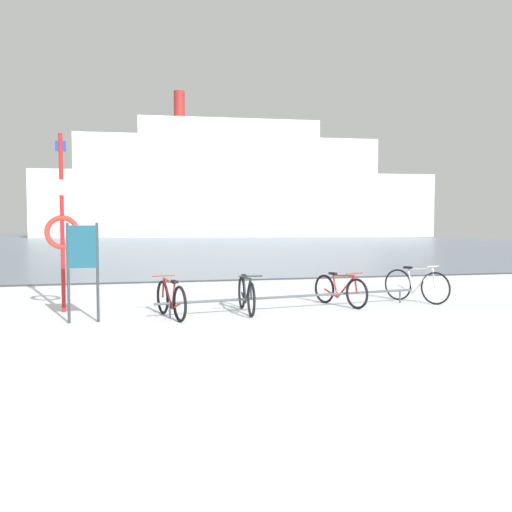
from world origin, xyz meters
TOP-DOWN VIEW (x-y plane):
  - ground at (0.00, 53.90)m, footprint 80.00×132.00m
  - bike_rack at (1.36, 3.91)m, footprint 5.71×0.92m
  - bicycle_0 at (-1.18, 3.58)m, footprint 0.54×1.59m
  - bicycle_1 at (0.32, 3.84)m, footprint 0.46×1.72m
  - bicycle_2 at (2.45, 4.19)m, footprint 0.67×1.57m
  - bicycle_3 at (4.33, 4.31)m, footprint 0.80×1.50m
  - info_sign at (-2.72, 3.46)m, footprint 0.55×0.06m
  - rescue_post at (-3.19, 4.77)m, footprint 0.68×0.10m
  - ferry_ship at (14.51, 73.35)m, footprint 59.08×14.03m

SIDE VIEW (x-z plane):
  - ground at x=0.00m, z-range -0.08..0.00m
  - bike_rack at x=1.36m, z-range 0.12..0.42m
  - bicycle_2 at x=2.45m, z-range -0.04..0.71m
  - bicycle_0 at x=-1.18m, z-range -0.04..0.73m
  - bicycle_1 at x=0.32m, z-range -0.04..0.74m
  - bicycle_3 at x=4.33m, z-range -0.04..0.80m
  - info_sign at x=-2.72m, z-range 0.30..2.07m
  - rescue_post at x=-3.19m, z-range -0.07..3.45m
  - ferry_ship at x=14.51m, z-range -3.53..17.85m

